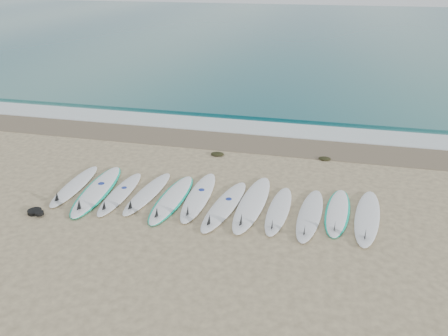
% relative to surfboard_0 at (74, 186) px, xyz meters
% --- Properties ---
extents(ground, '(120.00, 120.00, 0.00)m').
position_rel_surfboard_0_xyz_m(ground, '(3.69, 0.09, -0.05)').
color(ground, tan).
extents(ocean, '(120.00, 55.00, 0.03)m').
position_rel_surfboard_0_xyz_m(ocean, '(3.69, 32.59, -0.04)').
color(ocean, '#216265').
rests_on(ocean, ground).
extents(wet_sand_band, '(120.00, 1.80, 0.01)m').
position_rel_surfboard_0_xyz_m(wet_sand_band, '(3.69, 4.19, -0.05)').
color(wet_sand_band, brown).
rests_on(wet_sand_band, ground).
extents(foam_band, '(120.00, 1.40, 0.04)m').
position_rel_surfboard_0_xyz_m(foam_band, '(3.69, 5.59, -0.03)').
color(foam_band, silver).
rests_on(foam_band, ground).
extents(wave_crest, '(120.00, 1.00, 0.10)m').
position_rel_surfboard_0_xyz_m(wave_crest, '(3.69, 7.09, -0.00)').
color(wave_crest, '#216265').
rests_on(wave_crest, ground).
extents(surfboard_0, '(0.62, 2.43, 0.31)m').
position_rel_surfboard_0_xyz_m(surfboard_0, '(0.00, 0.00, 0.00)').
color(surfboard_0, white).
rests_on(surfboard_0, ground).
extents(surfboard_1, '(0.96, 2.91, 0.36)m').
position_rel_surfboard_0_xyz_m(surfboard_1, '(0.70, -0.09, 0.00)').
color(surfboard_1, white).
rests_on(surfboard_1, ground).
extents(surfboard_2, '(0.52, 2.38, 0.30)m').
position_rel_surfboard_0_xyz_m(surfboard_2, '(1.34, -0.13, -0.00)').
color(surfboard_2, white).
rests_on(surfboard_2, ground).
extents(surfboard_3, '(0.71, 2.44, 0.31)m').
position_rel_surfboard_0_xyz_m(surfboard_3, '(2.01, 0.04, -0.00)').
color(surfboard_3, white).
rests_on(surfboard_3, ground).
extents(surfboard_4, '(0.71, 2.61, 0.33)m').
position_rel_surfboard_0_xyz_m(surfboard_4, '(2.70, -0.07, -0.00)').
color(surfboard_4, white).
rests_on(surfboard_4, ground).
extents(surfboard_5, '(0.60, 2.66, 0.34)m').
position_rel_surfboard_0_xyz_m(surfboard_5, '(3.31, 0.16, 0.01)').
color(surfboard_5, white).
rests_on(surfboard_5, ground).
extents(surfboard_6, '(0.92, 2.66, 0.33)m').
position_rel_surfboard_0_xyz_m(surfboard_6, '(4.04, -0.15, 0.00)').
color(surfboard_6, white).
rests_on(surfboard_6, ground).
extents(surfboard_7, '(0.81, 2.94, 0.37)m').
position_rel_surfboard_0_xyz_m(surfboard_7, '(4.67, 0.10, 0.01)').
color(surfboard_7, white).
rests_on(surfboard_7, ground).
extents(surfboard_8, '(0.62, 2.37, 0.30)m').
position_rel_surfboard_0_xyz_m(surfboard_8, '(5.32, -0.05, -0.00)').
color(surfboard_8, white).
rests_on(surfboard_8, ground).
extents(surfboard_9, '(0.73, 2.51, 0.32)m').
position_rel_surfboard_0_xyz_m(surfboard_9, '(6.05, -0.09, 0.00)').
color(surfboard_9, silver).
rests_on(surfboard_9, ground).
extents(surfboard_10, '(0.75, 2.35, 0.29)m').
position_rel_surfboard_0_xyz_m(surfboard_10, '(6.67, 0.21, -0.01)').
color(surfboard_10, white).
rests_on(surfboard_10, ground).
extents(surfboard_11, '(0.86, 2.67, 0.34)m').
position_rel_surfboard_0_xyz_m(surfboard_11, '(7.33, 0.08, 0.00)').
color(surfboard_11, white).
rests_on(surfboard_11, ground).
extents(seaweed_near, '(0.41, 0.32, 0.08)m').
position_rel_surfboard_0_xyz_m(seaweed_near, '(3.12, 2.95, -0.01)').
color(seaweed_near, black).
rests_on(seaweed_near, ground).
extents(seaweed_far, '(0.36, 0.28, 0.07)m').
position_rel_surfboard_0_xyz_m(seaweed_far, '(6.32, 3.34, -0.02)').
color(seaweed_far, black).
rests_on(seaweed_far, ground).
extents(leash_coil, '(0.46, 0.36, 0.11)m').
position_rel_surfboard_0_xyz_m(leash_coil, '(-0.17, -1.38, -0.00)').
color(leash_coil, black).
rests_on(leash_coil, ground).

